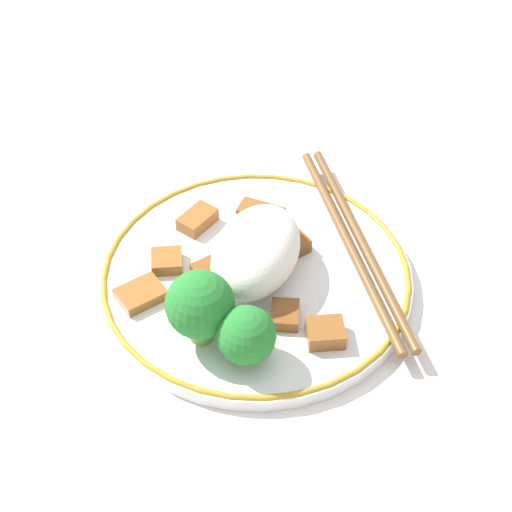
{
  "coord_description": "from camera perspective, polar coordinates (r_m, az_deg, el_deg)",
  "views": [
    {
      "loc": [
        0.45,
        0.16,
        0.51
      ],
      "look_at": [
        0.0,
        0.0,
        0.03
      ],
      "focal_mm": 60.0,
      "sensor_mm": 36.0,
      "label": 1
    }
  ],
  "objects": [
    {
      "name": "meat_mid_right",
      "position": [
        0.64,
        4.65,
        -5.13
      ],
      "size": [
        0.03,
        0.04,
        0.01
      ],
      "color": "brown",
      "rests_on": "plate"
    },
    {
      "name": "broccoli_back_center",
      "position": [
        0.61,
        -0.65,
        -5.33
      ],
      "size": [
        0.04,
        0.04,
        0.05
      ],
      "color": "#72AD4C",
      "rests_on": "plate"
    },
    {
      "name": "meat_far_scatter",
      "position": [
        0.67,
        -7.69,
        -2.54
      ],
      "size": [
        0.04,
        0.04,
        0.01
      ],
      "color": "#995B28",
      "rests_on": "plate"
    },
    {
      "name": "meat_near_left",
      "position": [
        0.65,
        1.94,
        -3.94
      ],
      "size": [
        0.03,
        0.03,
        0.01
      ],
      "color": "brown",
      "rests_on": "plate"
    },
    {
      "name": "meat_mid_left",
      "position": [
        0.68,
        -3.02,
        -1.07
      ],
      "size": [
        0.03,
        0.03,
        0.01
      ],
      "color": "brown",
      "rests_on": "plate"
    },
    {
      "name": "plate",
      "position": [
        0.69,
        -0.0,
        -1.43
      ],
      "size": [
        0.25,
        0.25,
        0.01
      ],
      "color": "white",
      "rests_on": "ground_plane"
    },
    {
      "name": "meat_near_back",
      "position": [
        0.69,
        -5.96,
        -0.33
      ],
      "size": [
        0.03,
        0.03,
        0.01
      ],
      "color": "#995B28",
      "rests_on": "plate"
    },
    {
      "name": "chopsticks",
      "position": [
        0.71,
        6.63,
        0.86
      ],
      "size": [
        0.21,
        0.15,
        0.01
      ],
      "color": "brown",
      "rests_on": "plate"
    },
    {
      "name": "ground_plane",
      "position": [
        0.7,
        -0.0,
        -1.88
      ],
      "size": [
        3.0,
        3.0,
        0.0
      ],
      "primitive_type": "plane",
      "color": "silver"
    },
    {
      "name": "broccoli_back_left",
      "position": [
        0.62,
        -3.75,
        -3.32
      ],
      "size": [
        0.05,
        0.05,
        0.06
      ],
      "color": "#72AD4C",
      "rests_on": "plate"
    },
    {
      "name": "meat_near_right",
      "position": [
        0.7,
        2.1,
        0.89
      ],
      "size": [
        0.04,
        0.04,
        0.01
      ],
      "color": "brown",
      "rests_on": "plate"
    },
    {
      "name": "meat_on_rice_edge",
      "position": [
        0.73,
        0.34,
        2.92
      ],
      "size": [
        0.02,
        0.04,
        0.01
      ],
      "color": "brown",
      "rests_on": "plate"
    },
    {
      "name": "rice_mound",
      "position": [
        0.67,
        0.14,
        0.57
      ],
      "size": [
        0.1,
        0.07,
        0.05
      ],
      "color": "white",
      "rests_on": "plate"
    },
    {
      "name": "meat_near_front",
      "position": [
        0.73,
        -3.93,
        2.44
      ],
      "size": [
        0.04,
        0.03,
        0.01
      ],
      "color": "#995B28",
      "rests_on": "plate"
    }
  ]
}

